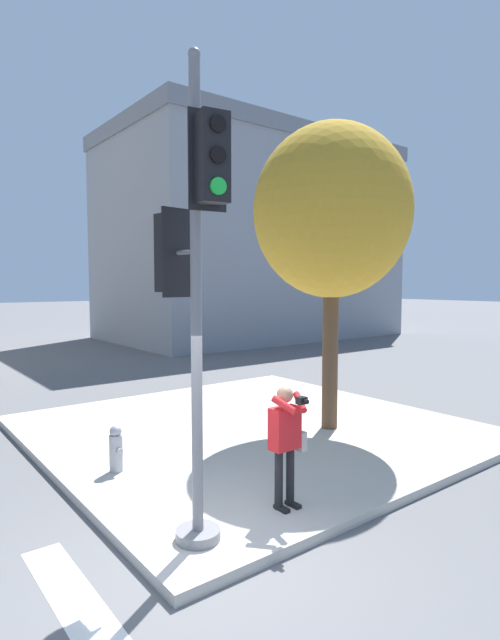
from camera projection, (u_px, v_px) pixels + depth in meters
name	position (u px, v px, depth m)	size (l,w,h in m)	color
ground_plane	(193.00, 567.00, 5.40)	(160.00, 160.00, 0.00)	#5B5B5E
sidewalk_corner	(250.00, 429.00, 10.29)	(8.00, 8.00, 0.14)	#BCB7AD
traffic_signal_pole	(193.00, 276.00, 5.48)	(0.52, 1.24, 5.45)	slate
person_photographer	(286.00, 435.00, 6.49)	(0.58, 0.54, 1.61)	black
street_tree	(332.00, 213.00, 9.84)	(3.11, 3.11, 6.06)	brown
fire_hydrant	(116.00, 449.00, 7.77)	(0.21, 0.27, 0.73)	#99999E
building_right	(251.00, 240.00, 28.73)	(15.86, 9.66, 11.04)	gray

